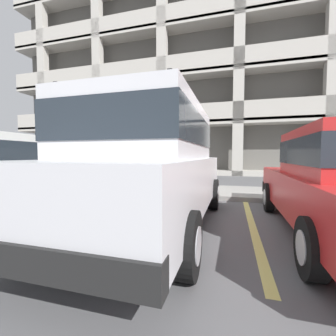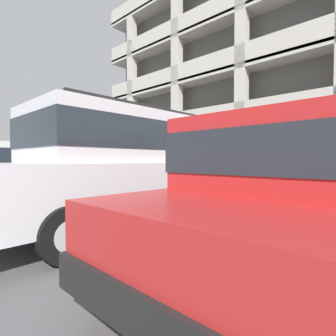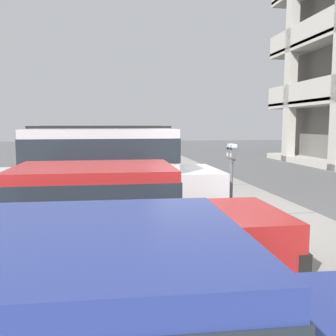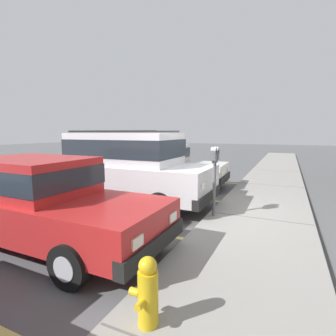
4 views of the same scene
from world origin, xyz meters
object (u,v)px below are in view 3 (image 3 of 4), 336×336
(silver_suv, at_px, (104,172))
(dark_hatchback, at_px, (110,220))
(red_sedan, at_px, (98,170))
(parking_meter_near, at_px, (232,163))

(silver_suv, height_order, dark_hatchback, silver_suv)
(red_sedan, height_order, parking_meter_near, parking_meter_near)
(red_sedan, xyz_separation_m, parking_meter_near, (3.14, 2.78, 0.45))
(silver_suv, relative_size, dark_hatchback, 1.06)
(silver_suv, bearing_deg, parking_meter_near, 81.82)
(red_sedan, bearing_deg, silver_suv, 2.02)
(silver_suv, bearing_deg, red_sedan, -175.64)
(silver_suv, xyz_separation_m, red_sedan, (-2.76, -0.20, -0.27))
(silver_suv, distance_m, parking_meter_near, 2.62)
(dark_hatchback, xyz_separation_m, parking_meter_near, (-2.48, 2.47, 0.45))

